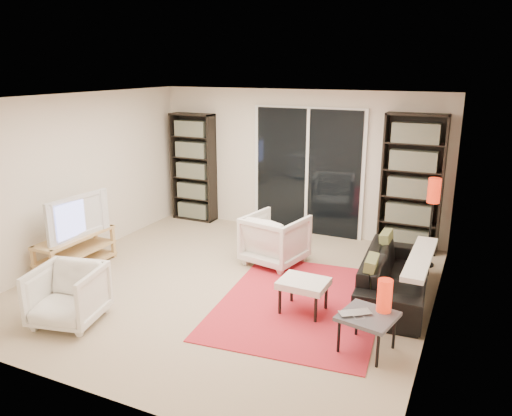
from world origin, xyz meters
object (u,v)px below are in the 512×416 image
object	(u,v)px
bookshelf_right	(412,184)
sofa	(396,276)
armchair_back	(275,239)
side_table	(368,318)
ottoman	(304,285)
floor_lamp	(433,200)
tv_stand	(76,251)
armchair_front	(68,295)
bookshelf_left	(194,168)

from	to	relation	value
bookshelf_right	sofa	bearing A→B (deg)	-85.96
armchair_back	side_table	size ratio (longest dim) A/B	1.32
ottoman	floor_lamp	world-z (taller)	floor_lamp
floor_lamp	ottoman	bearing A→B (deg)	-118.85
tv_stand	armchair_back	size ratio (longest dim) A/B	1.53
tv_stand	side_table	bearing A→B (deg)	-5.10
armchair_front	floor_lamp	size ratio (longest dim) A/B	0.56
bookshelf_right	sofa	world-z (taller)	bookshelf_right
tv_stand	floor_lamp	bearing A→B (deg)	26.34
bookshelf_left	armchair_front	distance (m)	4.09
bookshelf_left	floor_lamp	distance (m)	4.26
bookshelf_right	ottoman	size ratio (longest dim) A/B	3.77
bookshelf_left	tv_stand	xyz separation A→B (m)	(-0.24, -2.77, -0.71)
side_table	ottoman	bearing A→B (deg)	149.23
bookshelf_left	sofa	xyz separation A→B (m)	(3.98, -1.78, -0.70)
tv_stand	side_table	xyz separation A→B (m)	(4.17, -0.37, 0.09)
bookshelf_right	side_table	size ratio (longest dim) A/B	3.47
side_table	floor_lamp	distance (m)	2.67
ottoman	floor_lamp	size ratio (longest dim) A/B	0.43
bookshelf_left	side_table	bearing A→B (deg)	-38.59
bookshelf_right	ottoman	world-z (taller)	bookshelf_right
bookshelf_left	tv_stand	bearing A→B (deg)	-94.93
sofa	armchair_back	bearing A→B (deg)	73.45
tv_stand	side_table	world-z (taller)	tv_stand
sofa	armchair_back	world-z (taller)	armchair_back
bookshelf_left	armchair_front	size ratio (longest dim) A/B	2.70
bookshelf_left	armchair_front	bearing A→B (deg)	-78.60
floor_lamp	bookshelf_left	bearing A→B (deg)	172.48
ottoman	side_table	distance (m)	0.99
armchair_front	ottoman	world-z (taller)	armchair_front
floor_lamp	sofa	bearing A→B (deg)	-101.44
sofa	armchair_front	size ratio (longest dim) A/B	2.65
armchair_front	side_table	world-z (taller)	armchair_front
bookshelf_right	ottoman	xyz separation A→B (m)	(-0.77, -2.63, -0.71)
ottoman	armchair_back	bearing A→B (deg)	125.07
sofa	ottoman	bearing A→B (deg)	129.77
sofa	side_table	world-z (taller)	sofa
armchair_front	floor_lamp	bearing A→B (deg)	32.12
bookshelf_right	armchair_front	world-z (taller)	bookshelf_right
armchair_back	armchair_front	world-z (taller)	armchair_back
armchair_front	ottoman	xyz separation A→B (m)	(2.28, 1.32, 0.02)
tv_stand	armchair_back	distance (m)	2.81
bookshelf_left	sofa	bearing A→B (deg)	-24.13
bookshelf_left	tv_stand	distance (m)	2.87
bookshelf_right	side_table	xyz separation A→B (m)	(0.08, -3.14, -0.69)
bookshelf_right	side_table	world-z (taller)	bookshelf_right
armchair_front	side_table	distance (m)	3.24
tv_stand	floor_lamp	size ratio (longest dim) A/B	0.96
sofa	armchair_front	world-z (taller)	armchair_front
side_table	tv_stand	bearing A→B (deg)	174.90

